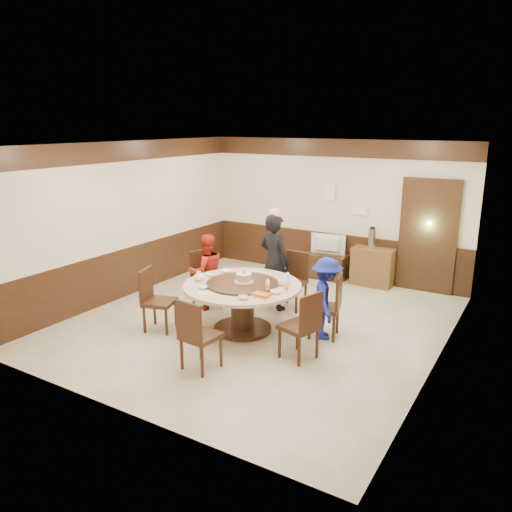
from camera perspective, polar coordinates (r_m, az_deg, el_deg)
The scene contains 31 objects.
room at distance 7.78m, azimuth 0.46°, elevation -0.14°, with size 6.00×6.04×2.84m.
banquet_table at distance 7.61m, azimuth -1.56°, elevation -4.79°, with size 1.79×1.79×0.78m.
chair_0 at distance 7.56m, azimuth 7.92°, elevation -6.93°, with size 0.54×0.53×0.97m.
chair_1 at distance 8.63m, azimuth 4.16°, elevation -4.00°, with size 0.44×0.45×0.97m.
chair_2 at distance 8.75m, azimuth -5.64°, elevation -3.77°, with size 0.58×0.57×0.97m.
chair_3 at distance 7.87m, azimuth -11.07°, elevation -6.18°, with size 0.56×0.55×0.97m.
chair_4 at distance 6.59m, azimuth -6.42°, elevation -10.29°, with size 0.48×0.49×0.97m.
chair_5 at distance 6.85m, azimuth 5.02°, elevation -9.26°, with size 0.55×0.55×0.97m.
person_standing at distance 8.46m, azimuth 2.13°, elevation -0.65°, with size 0.61×0.40×1.66m, color black.
person_red at distance 8.56m, azimuth -5.67°, elevation -1.78°, with size 0.63×0.49×1.30m, color red.
person_blue at distance 7.41m, azimuth 8.03°, elevation -4.82°, with size 0.80×0.46×1.23m, color navy.
birthday_cake at distance 7.54m, azimuth -1.39°, elevation -2.46°, with size 0.29×0.29×0.20m.
teapot_left at distance 7.74m, azimuth -6.55°, elevation -2.39°, with size 0.17×0.15×0.13m, color white.
teapot_right at distance 7.48m, azimuth 3.18°, elevation -2.93°, with size 0.17×0.15×0.13m, color white.
bowl_0 at distance 8.14m, azimuth -3.42°, elevation -1.73°, with size 0.17×0.17×0.04m, color white.
bowl_1 at distance 6.91m, azimuth -1.45°, elevation -4.79°, with size 0.14×0.14×0.05m, color white.
bowl_2 at distance 7.38m, azimuth -6.04°, elevation -3.60°, with size 0.15×0.15×0.04m, color white.
bowl_3 at distance 7.14m, azimuth 2.25°, elevation -4.13°, with size 0.15×0.15×0.05m, color white.
bowl_4 at distance 7.97m, azimuth -5.23°, elevation -2.16°, with size 0.14×0.14×0.03m, color white.
saucer_near at distance 7.17m, azimuth -6.06°, elevation -4.26°, with size 0.18×0.18×0.01m, color white.
saucer_far at distance 7.74m, azimuth 3.24°, elevation -2.74°, with size 0.18×0.18×0.01m, color white.
shrimp_platter at distance 6.97m, azimuth 0.65°, elevation -4.57°, with size 0.30×0.20×0.06m.
bottle_0 at distance 7.21m, azimuth 1.35°, elevation -3.44°, with size 0.06×0.06×0.16m, color white.
bottle_1 at distance 7.19m, azimuth 3.49°, elevation -3.53°, with size 0.06×0.06×0.16m, color white.
bottle_2 at distance 7.55m, azimuth 3.63°, elevation -2.63°, with size 0.06×0.06×0.16m, color white.
tv_stand at distance 10.37m, azimuth 8.04°, elevation -1.15°, with size 0.85×0.45×0.50m, color #331C10.
television at distance 10.26m, azimuth 8.13°, elevation 1.30°, with size 0.72×0.09×0.41m, color gray.
side_cabinet at distance 10.05m, azimuth 13.20°, elevation -1.20°, with size 0.80×0.40×0.75m, color brown.
thermos at distance 9.92m, azimuth 13.13°, elevation 1.97°, with size 0.15×0.15×0.38m, color silver.
notice_left at distance 10.28m, azimuth 8.38°, elevation 7.25°, with size 0.25×0.00×0.35m, color white.
notice_right at distance 10.09m, azimuth 11.72°, elevation 5.23°, with size 0.30×0.00×0.22m, color white.
Camera 1 is at (3.83, -6.45, 3.12)m, focal length 35.00 mm.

